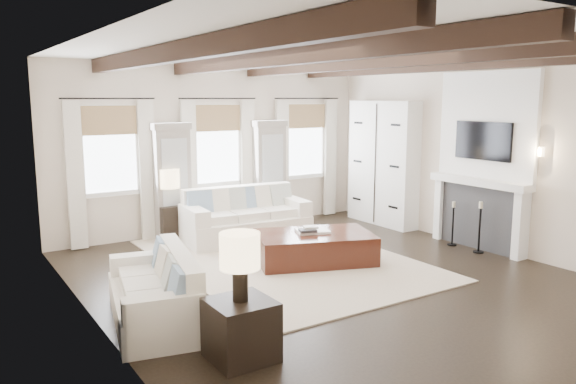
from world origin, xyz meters
TOP-DOWN VIEW (x-y plane):
  - ground at (0.00, 0.00)m, footprint 7.50×7.50m
  - room_shell at (0.75, 0.90)m, footprint 6.54×7.54m
  - area_rug at (-0.07, 1.22)m, footprint 3.44×4.87m
  - sofa_back at (0.02, 2.68)m, footprint 2.31×1.20m
  - sofa_left at (-2.63, -0.11)m, footprint 1.23×2.03m
  - ottoman at (0.26, 0.84)m, footprint 2.05×1.66m
  - tray at (0.28, 0.91)m, footprint 0.60×0.53m
  - book_lower at (0.14, 0.84)m, footprint 0.31×0.28m
  - book_upper at (0.22, 0.89)m, footprint 0.27×0.24m
  - side_table_front at (-2.28, -1.48)m, footprint 0.60×0.60m
  - lamp_front at (-2.28, -1.48)m, footprint 0.39×0.39m
  - side_table_back at (-1.12, 3.40)m, footprint 0.43×0.43m
  - lamp_back at (-1.12, 3.40)m, footprint 0.39×0.39m
  - candlestick_near at (2.90, -0.21)m, footprint 0.18×0.18m
  - candlestick_far at (2.90, 0.36)m, footprint 0.16×0.16m

SIDE VIEW (x-z plane):
  - ground at x=0.00m, z-range 0.00..0.00m
  - area_rug at x=-0.07m, z-range 0.00..0.02m
  - ottoman at x=0.26m, z-range 0.00..0.47m
  - side_table_front at x=-2.28m, z-range 0.00..0.60m
  - side_table_back at x=-1.12m, z-range 0.00..0.64m
  - candlestick_far at x=2.90m, z-range -0.07..0.71m
  - sofa_left at x=-2.63m, z-range -0.08..0.73m
  - candlestick_near at x=2.90m, z-range -0.07..0.79m
  - sofa_back at x=0.02m, z-range -0.09..0.87m
  - tray at x=0.28m, z-range 0.47..0.51m
  - book_lower at x=0.14m, z-range 0.51..0.55m
  - book_upper at x=0.22m, z-range 0.55..0.58m
  - lamp_front at x=-2.28m, z-range 0.73..1.41m
  - lamp_back at x=-1.12m, z-range 0.76..1.43m
  - room_shell at x=0.75m, z-range 0.28..3.50m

